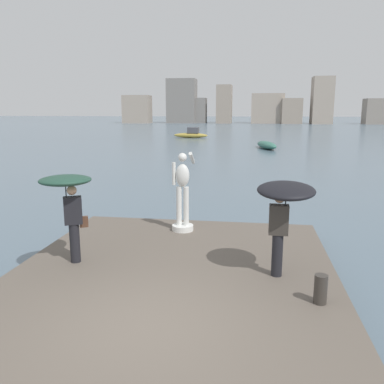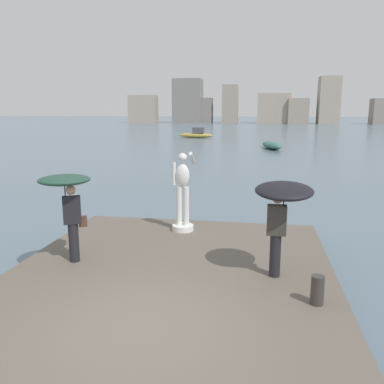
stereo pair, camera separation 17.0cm
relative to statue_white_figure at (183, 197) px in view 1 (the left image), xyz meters
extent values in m
plane|color=slate|center=(0.29, 34.93, -1.37)|extent=(400.00, 400.00, 0.00)
cube|color=#60564C|center=(0.29, -3.50, -1.17)|extent=(6.78, 9.14, 0.40)
cylinder|color=white|center=(0.00, -0.01, -0.89)|extent=(0.60, 0.60, 0.16)
cylinder|color=white|center=(-0.10, -0.01, -0.27)|extent=(0.15, 0.15, 1.09)
cylinder|color=white|center=(0.10, -0.01, -0.27)|extent=(0.15, 0.15, 1.09)
ellipsoid|color=white|center=(0.00, -0.01, 0.59)|extent=(0.38, 0.26, 0.63)
sphere|color=white|center=(0.00, -0.01, 1.09)|extent=(0.24, 0.24, 0.24)
cylinder|color=white|center=(-0.24, -0.01, 0.64)|extent=(0.10, 0.10, 0.62)
cylinder|color=white|center=(0.22, 0.26, 1.04)|extent=(0.10, 0.59, 0.40)
cylinder|color=black|center=(-1.95, -2.71, -0.53)|extent=(0.22, 0.22, 0.88)
cube|color=black|center=(-1.95, -2.71, 0.21)|extent=(0.45, 0.38, 0.60)
sphere|color=tan|center=(-1.95, -2.71, 0.65)|extent=(0.21, 0.21, 0.21)
cylinder|color=#262626|center=(-2.07, -2.73, 0.54)|extent=(0.02, 0.02, 0.56)
ellipsoid|color=#234738|center=(-2.07, -2.73, 0.87)|extent=(1.48, 1.48, 0.23)
cube|color=#513323|center=(-1.76, -2.60, -0.07)|extent=(0.21, 0.17, 0.24)
cylinder|color=black|center=(2.43, -2.81, -0.53)|extent=(0.22, 0.22, 0.88)
cube|color=#38332D|center=(2.43, -2.81, 0.21)|extent=(0.38, 0.25, 0.60)
sphere|color=#A87A5B|center=(2.43, -2.81, 0.65)|extent=(0.21, 0.21, 0.21)
cylinder|color=#262626|center=(2.55, -2.78, 0.50)|extent=(0.02, 0.02, 0.48)
ellipsoid|color=black|center=(2.55, -2.78, 0.80)|extent=(1.16, 1.18, 0.37)
cylinder|color=#38332D|center=(3.12, -3.93, -0.71)|extent=(0.23, 0.23, 0.52)
ellipsoid|color=#B2993D|center=(-6.54, 43.83, -1.03)|extent=(4.80, 1.58, 0.67)
cube|color=#4C4C51|center=(-6.19, 43.79, -0.35)|extent=(1.59, 0.98, 0.79)
ellipsoid|color=#336B5B|center=(3.22, 29.46, -1.02)|extent=(2.47, 5.21, 0.71)
cube|color=#A89989|center=(-31.74, 104.90, 2.59)|extent=(7.58, 5.65, 7.92)
cube|color=gray|center=(-18.89, 107.07, 4.88)|extent=(8.19, 6.38, 12.50)
cube|color=gray|center=(-15.71, 107.32, 2.21)|extent=(7.80, 4.68, 7.15)
cube|color=gray|center=(-6.56, 107.29, 3.97)|extent=(4.19, 7.08, 10.68)
cube|color=#A89989|center=(5.71, 108.60, 2.78)|extent=(9.07, 7.85, 8.30)
cube|color=gray|center=(12.28, 107.31, 2.09)|extent=(5.52, 7.77, 6.92)
cube|color=#A89989|center=(20.18, 105.39, 4.92)|extent=(5.40, 6.01, 12.57)
cube|color=gray|center=(35.30, 105.13, 2.00)|extent=(8.10, 5.24, 6.74)
camera|label=1|loc=(1.88, -10.69, 2.35)|focal=37.58mm
camera|label=2|loc=(2.05, -10.67, 2.35)|focal=37.58mm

